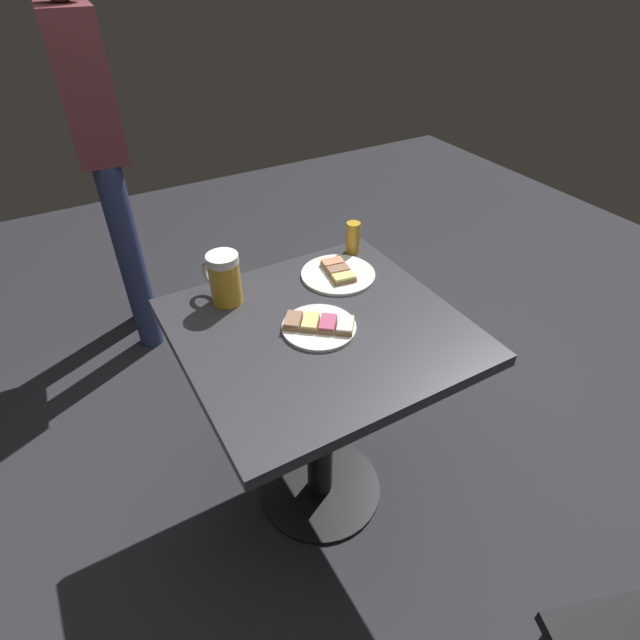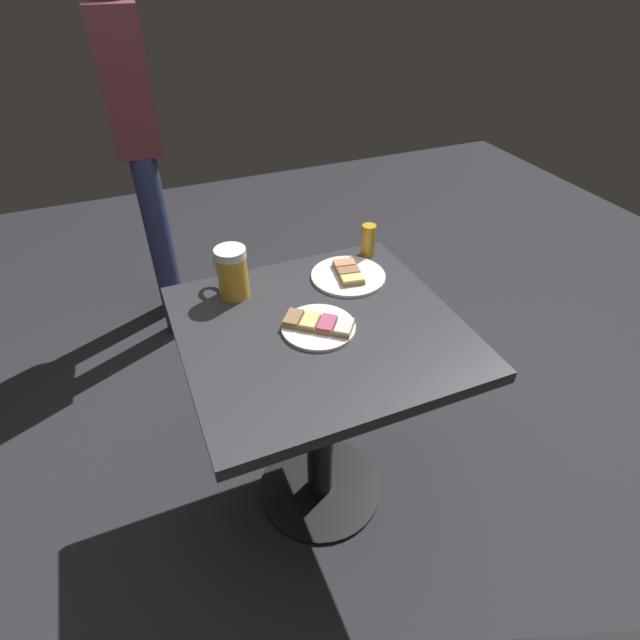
# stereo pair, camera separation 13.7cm
# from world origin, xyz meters

# --- Properties ---
(ground_plane) EXTENTS (6.00, 6.00, 0.00)m
(ground_plane) POSITION_xyz_m (0.00, 0.00, 0.00)
(ground_plane) COLOR #28282D
(cafe_table) EXTENTS (0.76, 0.72, 0.76)m
(cafe_table) POSITION_xyz_m (0.00, 0.00, 0.59)
(cafe_table) COLOR black
(cafe_table) RESTS_ON ground_plane
(plate_near) EXTENTS (0.21, 0.21, 0.03)m
(plate_near) POSITION_xyz_m (0.01, 0.01, 0.77)
(plate_near) COLOR white
(plate_near) RESTS_ON cafe_table
(plate_far) EXTENTS (0.23, 0.23, 0.03)m
(plate_far) POSITION_xyz_m (-0.18, -0.19, 0.77)
(plate_far) COLOR white
(plate_far) RESTS_ON cafe_table
(beer_mug) EXTENTS (0.09, 0.14, 0.16)m
(beer_mug) POSITION_xyz_m (0.18, -0.24, 0.84)
(beer_mug) COLOR gold
(beer_mug) RESTS_ON cafe_table
(beer_glass_small) EXTENTS (0.05, 0.05, 0.11)m
(beer_glass_small) POSITION_xyz_m (-0.30, -0.30, 0.82)
(beer_glass_small) COLOR gold
(beer_glass_small) RESTS_ON cafe_table
(patron_standing) EXTENTS (0.20, 0.33, 1.63)m
(patron_standing) POSITION_xyz_m (0.30, -1.26, 0.95)
(patron_standing) COLOR navy
(patron_standing) RESTS_ON ground_plane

